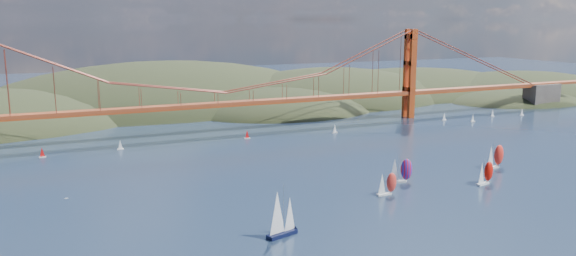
# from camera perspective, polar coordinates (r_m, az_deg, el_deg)

# --- Properties ---
(headlands) EXTENTS (725.00, 225.00, 96.00)m
(headlands) POSITION_cam_1_polar(r_m,az_deg,el_deg) (416.95, -4.46, 0.82)
(headlands) COLOR black
(headlands) RESTS_ON ground
(bridge) EXTENTS (552.00, 12.00, 55.00)m
(bridge) POSITION_cam_1_polar(r_m,az_deg,el_deg) (303.86, -6.77, 5.51)
(bridge) COLOR #953C1B
(bridge) RESTS_ON ground
(sloop_navy) EXTENTS (10.29, 7.24, 15.19)m
(sloop_navy) POSITION_cam_1_polar(r_m,az_deg,el_deg) (160.43, -0.71, -8.73)
(sloop_navy) COLOR black
(sloop_navy) RESTS_ON ground
(racer_0) EXTENTS (7.68, 3.11, 8.85)m
(racer_0) POSITION_cam_1_polar(r_m,az_deg,el_deg) (200.81, 9.98, -5.57)
(racer_0) COLOR white
(racer_0) RESTS_ON ground
(racer_1) EXTENTS (8.52, 4.61, 9.56)m
(racer_1) POSITION_cam_1_polar(r_m,az_deg,el_deg) (222.68, 19.38, -4.30)
(racer_1) COLOR white
(racer_1) RESTS_ON ground
(racer_2) EXTENTS (9.61, 4.45, 10.85)m
(racer_2) POSITION_cam_1_polar(r_m,az_deg,el_deg) (247.99, 20.26, -2.69)
(racer_2) COLOR silver
(racer_2) RESTS_ON ground
(racer_rwb) EXTENTS (9.23, 5.62, 10.33)m
(racer_rwb) POSITION_cam_1_polar(r_m,az_deg,el_deg) (216.63, 11.33, -4.20)
(racer_rwb) COLOR silver
(racer_rwb) RESTS_ON ground
(distant_boat_2) EXTENTS (3.00, 2.00, 4.70)m
(distant_boat_2) POSITION_cam_1_polar(r_m,az_deg,el_deg) (273.89, -23.70, -2.28)
(distant_boat_2) COLOR silver
(distant_boat_2) RESTS_ON ground
(distant_boat_3) EXTENTS (3.00, 2.00, 4.70)m
(distant_boat_3) POSITION_cam_1_polar(r_m,az_deg,el_deg) (277.53, -16.68, -1.64)
(distant_boat_3) COLOR silver
(distant_boat_3) RESTS_ON ground
(distant_boat_4) EXTENTS (3.00, 2.00, 4.70)m
(distant_boat_4) POSITION_cam_1_polar(r_m,az_deg,el_deg) (356.28, 15.59, 1.14)
(distant_boat_4) COLOR silver
(distant_boat_4) RESTS_ON ground
(distant_boat_5) EXTENTS (3.00, 2.00, 4.70)m
(distant_boat_5) POSITION_cam_1_polar(r_m,az_deg,el_deg) (355.95, 18.27, 0.98)
(distant_boat_5) COLOR silver
(distant_boat_5) RESTS_ON ground
(distant_boat_6) EXTENTS (3.00, 2.00, 4.70)m
(distant_boat_6) POSITION_cam_1_polar(r_m,az_deg,el_deg) (379.80, 20.07, 1.46)
(distant_boat_6) COLOR silver
(distant_boat_6) RESTS_ON ground
(distant_boat_7) EXTENTS (3.00, 2.00, 4.70)m
(distant_boat_7) POSITION_cam_1_polar(r_m,az_deg,el_deg) (390.39, 22.68, 1.52)
(distant_boat_7) COLOR silver
(distant_boat_7) RESTS_ON ground
(distant_boat_8) EXTENTS (3.00, 2.00, 4.70)m
(distant_boat_8) POSITION_cam_1_polar(r_m,az_deg,el_deg) (305.87, 4.78, -0.07)
(distant_boat_8) COLOR silver
(distant_boat_8) RESTS_ON ground
(distant_boat_9) EXTENTS (3.00, 2.00, 4.70)m
(distant_boat_9) POSITION_cam_1_polar(r_m,az_deg,el_deg) (291.03, -4.18, -0.63)
(distant_boat_9) COLOR silver
(distant_boat_9) RESTS_ON ground
(gull) EXTENTS (0.90, 0.25, 0.17)m
(gull) POSITION_cam_1_polar(r_m,az_deg,el_deg) (138.08, -21.59, -6.66)
(gull) COLOR white
(gull) RESTS_ON ground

